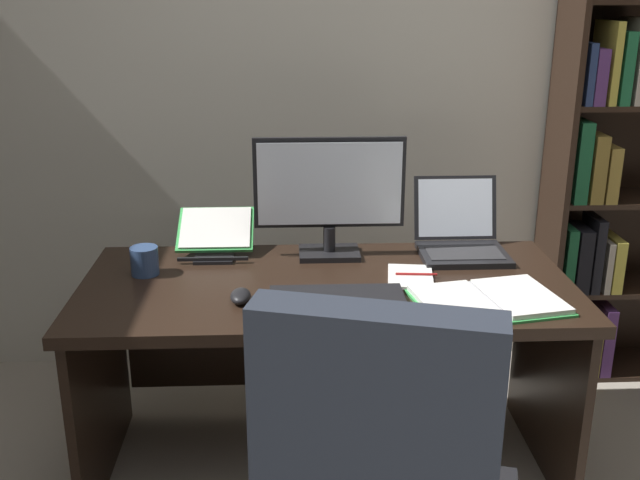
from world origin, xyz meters
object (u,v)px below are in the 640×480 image
Objects in this scene: desk at (326,324)px; monitor at (329,196)px; laptop at (460,238)px; notepad at (410,277)px; open_binder at (488,301)px; computer_mouse at (241,296)px; pen at (416,274)px; reading_stand_with_book at (215,234)px; bookshelf at (627,158)px; keyboard at (337,297)px; coffee_mug at (145,261)px.

desk is 0.46m from monitor.
notepad is (-0.22, -0.25, -0.05)m from laptop.
open_binder is (0.47, -0.46, -0.21)m from monitor.
pen is (0.58, 0.18, -0.01)m from computer_mouse.
reading_stand_with_book reaches higher than computer_mouse.
monitor is at bearing 54.13° from computer_mouse.
notepad is (-0.21, 0.23, -0.01)m from open_binder.
bookshelf is 1.21m from pen.
notepad is (0.26, 0.18, -0.01)m from keyboard.
laptop is 0.65m from keyboard.
open_binder is at bearing -29.95° from desk.
computer_mouse is 0.37× the size of reading_stand_with_book.
laptop is 0.80× the size of keyboard.
coffee_mug is (-0.62, 0.02, 0.24)m from desk.
pen is (0.30, -0.05, 0.21)m from desk.
bookshelf is at bearing 25.02° from desk.
reading_stand_with_book reaches higher than notepad.
notepad is at bearing 34.10° from keyboard.
computer_mouse reaches higher than open_binder.
laptop is 0.34m from notepad.
bookshelf reaches higher than computer_mouse.
coffee_mug is (-0.92, 0.08, 0.03)m from pen.
desk is at bearing -1.90° from coffee_mug.
laptop is at bearing 20.81° from desk.
desk is at bearing -154.98° from bookshelf.
notepad is at bearing -146.86° from bookshelf.
keyboard reaches higher than pen.
open_binder is (0.77, -0.05, -0.01)m from computer_mouse.
desk is 0.53m from reading_stand_with_book.
desk is 1.49m from bookshelf.
computer_mouse is (-0.30, -0.41, -0.21)m from monitor.
reading_stand_with_book is (-0.42, 0.06, -0.16)m from monitor.
reading_stand_with_book is at bearing -167.91° from bookshelf.
coffee_mug is (-1.11, 0.30, 0.04)m from open_binder.
computer_mouse reaches higher than pen.
pen is at bearing -146.33° from bookshelf.
computer_mouse is at bearing -151.58° from laptop.
desk is 3.91× the size of keyboard.
computer_mouse reaches higher than notepad.
laptop reaches higher than desk.
coffee_mug is (-0.22, -0.22, -0.02)m from reading_stand_with_book.
monitor reaches higher than coffee_mug.
pen is 1.43× the size of coffee_mug.
desk is at bearing -31.32° from reading_stand_with_book.
computer_mouse is at bearing -125.87° from monitor.
pen is (-0.19, 0.23, 0.00)m from open_binder.
bookshelf is 7.18× the size of reading_stand_with_book.
computer_mouse is at bearing -140.11° from desk.
pen is (0.28, 0.18, 0.00)m from keyboard.
computer_mouse reaches higher than keyboard.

